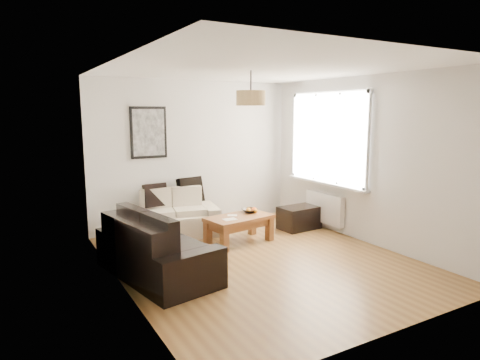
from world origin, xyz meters
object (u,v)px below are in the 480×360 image
loveseat_cream (173,214)px  ottoman (299,218)px  coffee_table (239,229)px  sofa_leather (157,246)px

loveseat_cream → ottoman: bearing=-8.3°
coffee_table → ottoman: bearing=7.3°
sofa_leather → loveseat_cream: bearing=-38.0°
sofa_leather → ottoman: (2.88, 0.84, -0.18)m
coffee_table → ottoman: (1.31, 0.17, -0.01)m
coffee_table → ottoman: 1.32m
sofa_leather → coffee_table: bearing=-77.6°
loveseat_cream → coffee_table: loveseat_cream is taller
loveseat_cream → sofa_leather: (-0.82, -1.58, 0.02)m
sofa_leather → coffee_table: sofa_leather is taller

